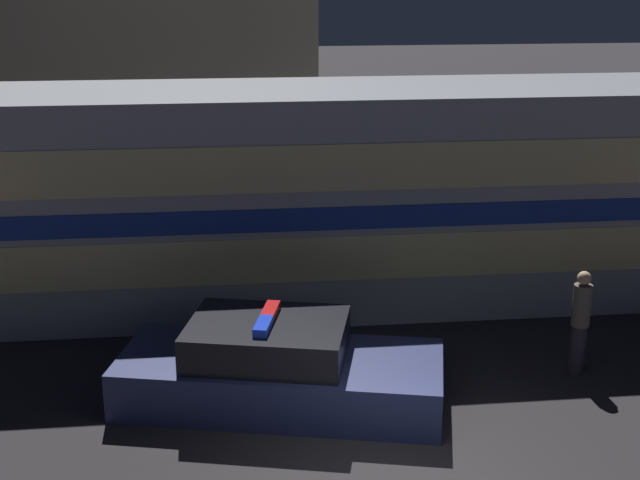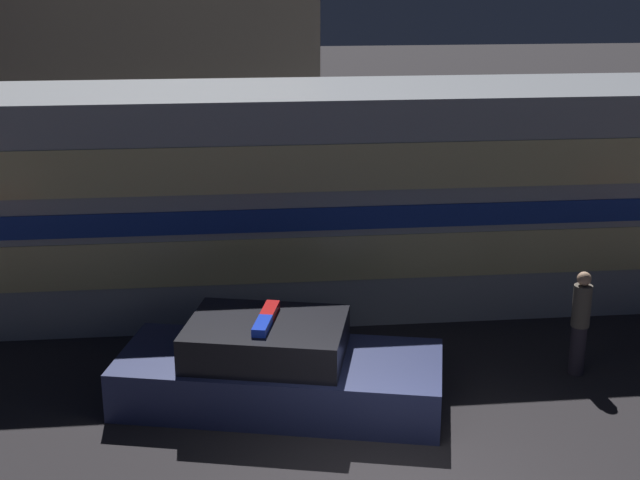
# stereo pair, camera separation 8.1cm
# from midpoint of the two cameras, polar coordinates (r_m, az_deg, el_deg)

# --- Properties ---
(train) EXTENTS (15.62, 3.22, 4.07)m
(train) POSITION_cam_midpoint_polar(r_m,az_deg,el_deg) (16.97, 1.83, 2.92)
(train) COLOR #999EA5
(train) RESTS_ON ground_plane
(police_car) EXTENTS (5.06, 3.01, 1.40)m
(police_car) POSITION_cam_midpoint_polar(r_m,az_deg,el_deg) (13.28, -2.91, -8.31)
(police_car) COLOR navy
(police_car) RESTS_ON ground_plane
(pedestrian) EXTENTS (0.29, 0.29, 1.71)m
(pedestrian) POSITION_cam_midpoint_polar(r_m,az_deg,el_deg) (14.60, 16.16, -5.03)
(pedestrian) COLOR #2D2833
(pedestrian) RESTS_ON ground_plane
(building_left) EXTENTS (7.83, 6.00, 6.75)m
(building_left) POSITION_cam_midpoint_polar(r_m,az_deg,el_deg) (24.66, -10.23, 10.40)
(building_left) COLOR #726656
(building_left) RESTS_ON ground_plane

